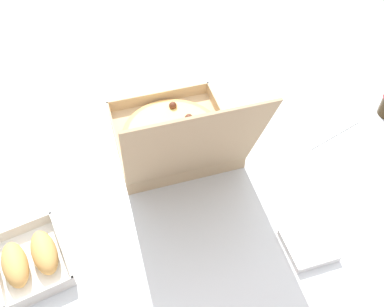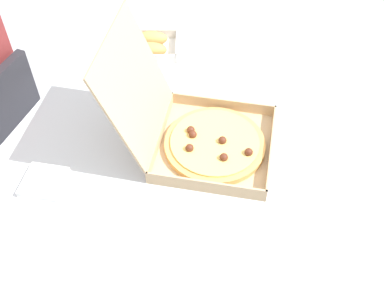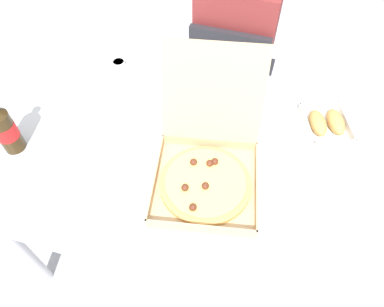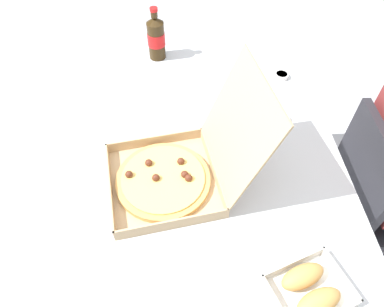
% 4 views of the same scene
% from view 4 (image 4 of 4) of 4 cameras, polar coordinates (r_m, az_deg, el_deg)
% --- Properties ---
extents(ground_plane, '(10.00, 10.00, 0.00)m').
position_cam_4_polar(ground_plane, '(1.78, 1.29, -15.38)').
color(ground_plane, '#B2B2B7').
extents(dining_table, '(1.30, 0.92, 0.74)m').
position_cam_4_polar(dining_table, '(1.22, 1.83, -2.30)').
color(dining_table, silver).
rests_on(dining_table, ground_plane).
extents(chair, '(0.41, 0.41, 0.83)m').
position_cam_4_polar(chair, '(1.55, 28.54, -6.21)').
color(chair, '#232328').
rests_on(chair, ground_plane).
extents(pizza_box_open, '(0.40, 0.50, 0.35)m').
position_cam_4_polar(pizza_box_open, '(1.05, -2.79, -2.98)').
color(pizza_box_open, tan).
rests_on(pizza_box_open, dining_table).
extents(bread_side_box, '(0.21, 0.23, 0.06)m').
position_cam_4_polar(bread_side_box, '(0.95, 18.97, -20.56)').
color(bread_side_box, white).
rests_on(bread_side_box, dining_table).
extents(cola_bottle, '(0.07, 0.07, 0.22)m').
position_cam_4_polar(cola_bottle, '(1.53, -5.97, 18.59)').
color(cola_bottle, '#33230F').
rests_on(cola_bottle, dining_table).
extents(paper_menu, '(0.26, 0.23, 0.00)m').
position_cam_4_polar(paper_menu, '(1.39, -5.41, 10.21)').
color(paper_menu, white).
rests_on(paper_menu, dining_table).
extents(napkin_pile, '(0.13, 0.13, 0.02)m').
position_cam_4_polar(napkin_pile, '(1.31, 12.81, 6.62)').
color(napkin_pile, white).
rests_on(napkin_pile, dining_table).
extents(dipping_sauce_cup, '(0.06, 0.06, 0.02)m').
position_cam_4_polar(dipping_sauce_cup, '(1.49, 14.61, 12.43)').
color(dipping_sauce_cup, white).
rests_on(dipping_sauce_cup, dining_table).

